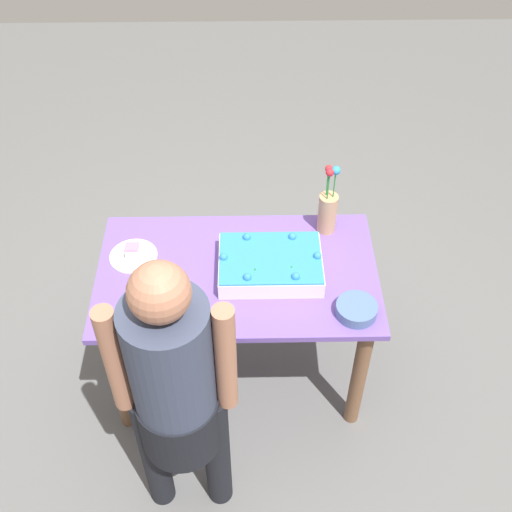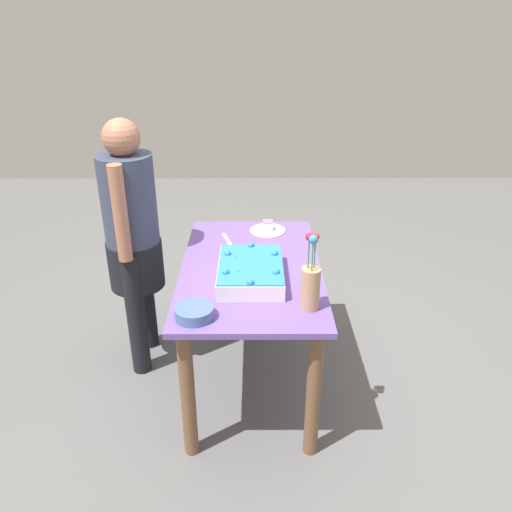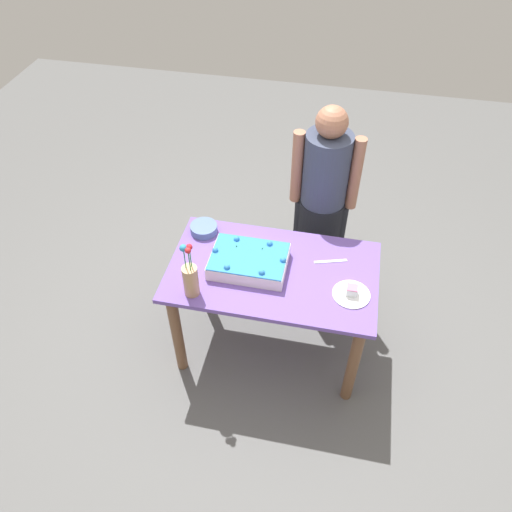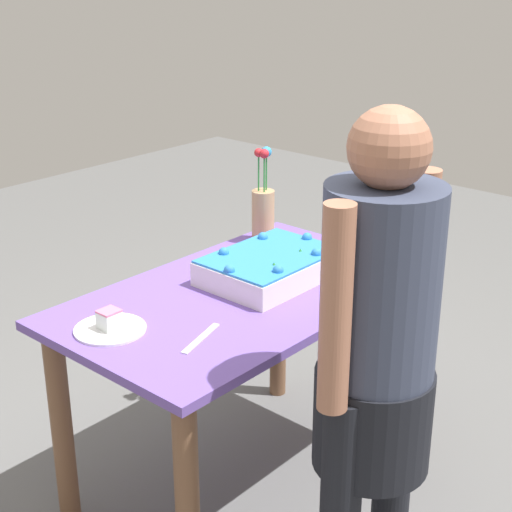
{
  "view_description": "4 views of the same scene",
  "coord_description": "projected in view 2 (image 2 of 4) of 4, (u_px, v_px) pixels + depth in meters",
  "views": [
    {
      "loc": [
        0.05,
        -1.94,
        2.84
      ],
      "look_at": [
        0.08,
        0.04,
        0.81
      ],
      "focal_mm": 45.0,
      "sensor_mm": 36.0,
      "label": 1
    },
    {
      "loc": [
        2.36,
        0.02,
        1.97
      ],
      "look_at": [
        0.05,
        0.03,
        0.84
      ],
      "focal_mm": 35.0,
      "sensor_mm": 36.0,
      "label": 2
    },
    {
      "loc": [
        -0.32,
        2.03,
        2.92
      ],
      "look_at": [
        0.1,
        0.02,
        0.88
      ],
      "focal_mm": 35.0,
      "sensor_mm": 36.0,
      "label": 3
    },
    {
      "loc": [
        -1.76,
        -1.61,
        1.82
      ],
      "look_at": [
        0.04,
        -0.03,
        0.88
      ],
      "focal_mm": 55.0,
      "sensor_mm": 36.0,
      "label": 4
    }
  ],
  "objects": [
    {
      "name": "ground_plane",
      "position": [
        252.0,
        378.0,
        2.99
      ],
      "size": [
        8.0,
        8.0,
        0.0
      ],
      "primitive_type": "plane",
      "color": "#5B5B5B"
    },
    {
      "name": "cake_knife",
      "position": [
        228.0,
        240.0,
        2.95
      ],
      "size": [
        0.2,
        0.08,
        0.0
      ],
      "primitive_type": "cube",
      "rotation": [
        0.0,
        0.0,
        0.3
      ],
      "color": "silver",
      "rests_on": "dining_table"
    },
    {
      "name": "person_standing",
      "position": [
        132.0,
        233.0,
        2.81
      ],
      "size": [
        0.45,
        0.31,
        1.49
      ],
      "rotation": [
        0.0,
        0.0,
        1.57
      ],
      "color": "black",
      "rests_on": "ground_plane"
    },
    {
      "name": "sheet_cake",
      "position": [
        251.0,
        271.0,
        2.5
      ],
      "size": [
        0.45,
        0.32,
        0.11
      ],
      "color": "white",
      "rests_on": "dining_table"
    },
    {
      "name": "fruit_bowl",
      "position": [
        194.0,
        312.0,
        2.2
      ],
      "size": [
        0.17,
        0.17,
        0.05
      ],
      "primitive_type": "cylinder",
      "color": "#4B6591",
      "rests_on": "dining_table"
    },
    {
      "name": "dining_table",
      "position": [
        251.0,
        289.0,
        2.72
      ],
      "size": [
        1.25,
        0.74,
        0.76
      ],
      "color": "#694CA4",
      "rests_on": "ground_plane"
    },
    {
      "name": "flower_vase",
      "position": [
        310.0,
        284.0,
        2.22
      ],
      "size": [
        0.09,
        0.09,
        0.37
      ],
      "color": "tan",
      "rests_on": "dining_table"
    },
    {
      "name": "serving_plate_with_slice",
      "position": [
        268.0,
        229.0,
        3.07
      ],
      "size": [
        0.22,
        0.22,
        0.07
      ],
      "color": "white",
      "rests_on": "dining_table"
    }
  ]
}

